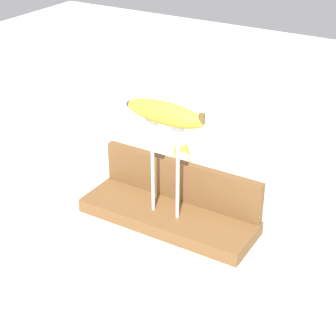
% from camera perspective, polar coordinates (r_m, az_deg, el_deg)
% --- Properties ---
extents(ground_plane, '(3.00, 3.00, 0.00)m').
position_cam_1_polar(ground_plane, '(1.16, 0.00, -5.57)').
color(ground_plane, white).
extents(wooden_board, '(0.37, 0.12, 0.03)m').
position_cam_1_polar(wooden_board, '(1.15, 0.00, -4.98)').
color(wooden_board, brown).
rests_on(wooden_board, ground).
extents(board_backstop, '(0.36, 0.02, 0.09)m').
position_cam_1_polar(board_backstop, '(1.16, 1.35, -1.31)').
color(board_backstop, brown).
rests_on(board_backstop, wooden_board).
extents(fork_stand_center, '(0.08, 0.01, 0.20)m').
position_cam_1_polar(fork_stand_center, '(1.07, -0.31, 0.60)').
color(fork_stand_center, silver).
rests_on(fork_stand_center, wooden_board).
extents(banana_raised_center, '(0.17, 0.05, 0.04)m').
position_cam_1_polar(banana_raised_center, '(1.03, -0.32, 5.63)').
color(banana_raised_center, gold).
rests_on(banana_raised_center, fork_stand_center).
extents(banana_chunk_near, '(0.06, 0.06, 0.04)m').
position_cam_1_polar(banana_chunk_near, '(1.38, 1.44, 1.46)').
color(banana_chunk_near, gold).
rests_on(banana_chunk_near, ground).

